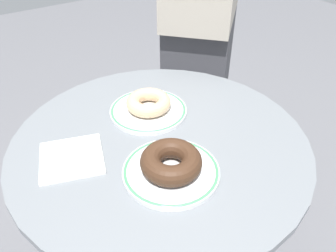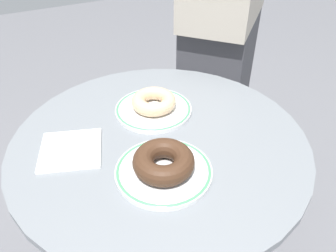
# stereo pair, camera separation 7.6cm
# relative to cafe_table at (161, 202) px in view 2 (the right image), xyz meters

# --- Properties ---
(cafe_table) EXTENTS (0.68, 0.68, 0.76)m
(cafe_table) POSITION_rel_cafe_table_xyz_m (0.00, 0.00, 0.00)
(cafe_table) COLOR slate
(cafe_table) RESTS_ON ground
(plate_left) EXTENTS (0.19, 0.19, 0.01)m
(plate_left) POSITION_rel_cafe_table_xyz_m (-0.10, 0.03, 0.23)
(plate_left) COLOR white
(plate_left) RESTS_ON cafe_table
(plate_right) EXTENTS (0.20, 0.20, 0.01)m
(plate_right) POSITION_rel_cafe_table_xyz_m (0.10, -0.04, 0.23)
(plate_right) COLOR white
(plate_right) RESTS_ON cafe_table
(donut_glazed) EXTENTS (0.12, 0.12, 0.03)m
(donut_glazed) POSITION_rel_cafe_table_xyz_m (-0.11, 0.04, 0.25)
(donut_glazed) COLOR #E0B789
(donut_glazed) RESTS_ON plate_left
(donut_chocolate) EXTENTS (0.17, 0.17, 0.04)m
(donut_chocolate) POSITION_rel_cafe_table_xyz_m (0.10, -0.04, 0.26)
(donut_chocolate) COLOR #422819
(donut_chocolate) RESTS_ON plate_right
(paper_napkin) EXTENTS (0.16, 0.16, 0.01)m
(paper_napkin) POSITION_rel_cafe_table_xyz_m (-0.05, -0.19, 0.23)
(paper_napkin) COLOR white
(paper_napkin) RESTS_ON cafe_table
(person_figure) EXTENTS (0.43, 0.44, 1.66)m
(person_figure) POSITION_rel_cafe_table_xyz_m (-0.40, 0.44, 0.28)
(person_figure) COLOR #3D3D42
(person_figure) RESTS_ON ground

